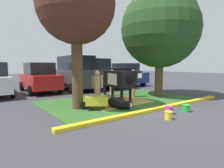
% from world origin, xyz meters
% --- Properties ---
extents(ground_plane, '(80.00, 80.00, 0.00)m').
position_xyz_m(ground_plane, '(0.00, 0.00, 0.00)').
color(ground_plane, '#38383D').
extents(grass_island, '(7.89, 4.75, 0.02)m').
position_xyz_m(grass_island, '(0.40, 2.35, 0.01)').
color(grass_island, '#2D5B23').
rests_on(grass_island, ground).
extents(curb_yellow, '(9.09, 0.24, 0.12)m').
position_xyz_m(curb_yellow, '(0.40, -0.18, 0.06)').
color(curb_yellow, yellow).
rests_on(curb_yellow, ground).
extents(hay_bedding, '(3.29, 2.52, 0.04)m').
position_xyz_m(hay_bedding, '(-0.15, 2.16, 0.03)').
color(hay_bedding, tan).
rests_on(hay_bedding, ground).
extents(shade_tree_left, '(3.23, 3.23, 5.93)m').
position_xyz_m(shade_tree_left, '(-2.27, 2.06, 4.26)').
color(shade_tree_left, '#4C3823').
rests_on(shade_tree_left, ground).
extents(shade_tree_right, '(4.54, 4.54, 6.23)m').
position_xyz_m(shade_tree_right, '(3.07, 2.11, 3.95)').
color(shade_tree_right, brown).
rests_on(shade_tree_right, ground).
extents(cow_holstein, '(0.99, 3.13, 1.61)m').
position_xyz_m(cow_holstein, '(0.06, 2.25, 1.15)').
color(cow_holstein, black).
rests_on(cow_holstein, ground).
extents(calf_lying, '(0.66, 1.33, 0.48)m').
position_xyz_m(calf_lying, '(-0.89, 1.05, 0.24)').
color(calf_lying, black).
rests_on(calf_lying, ground).
extents(person_handler, '(0.34, 0.46, 1.63)m').
position_xyz_m(person_handler, '(-1.47, 1.78, 0.87)').
color(person_handler, '#9E7F5B').
rests_on(person_handler, ground).
extents(person_visitor_near, '(0.34, 0.47, 1.59)m').
position_xyz_m(person_visitor_near, '(1.58, 2.73, 0.85)').
color(person_visitor_near, '#9E7F5B').
rests_on(person_visitor_near, ground).
extents(person_visitor_far, '(0.50, 0.34, 1.59)m').
position_xyz_m(person_visitor_far, '(0.89, 3.85, 0.85)').
color(person_visitor_far, '#9E7F5B').
rests_on(person_visitor_far, ground).
extents(wheelbarrow, '(1.48, 1.22, 0.63)m').
position_xyz_m(wheelbarrow, '(-1.76, 1.39, 0.39)').
color(wheelbarrow, gold).
rests_on(wheelbarrow, ground).
extents(bucket_yellow, '(0.29, 0.29, 0.29)m').
position_xyz_m(bucket_yellow, '(-0.51, -1.26, 0.15)').
color(bucket_yellow, yellow).
rests_on(bucket_yellow, ground).
extents(bucket_pink, '(0.32, 0.32, 0.32)m').
position_xyz_m(bucket_pink, '(0.08, -0.84, 0.17)').
color(bucket_pink, '#EA3893').
rests_on(bucket_pink, ground).
extents(bucket_green, '(0.33, 0.33, 0.28)m').
position_xyz_m(bucket_green, '(0.97, -1.01, 0.15)').
color(bucket_green, green).
rests_on(bucket_green, ground).
extents(sedan_red, '(2.10, 4.44, 2.02)m').
position_xyz_m(sedan_red, '(-2.11, 8.17, 0.98)').
color(sedan_red, red).
rests_on(sedan_red, ground).
extents(suv_dark_grey, '(2.20, 4.64, 2.52)m').
position_xyz_m(suv_dark_grey, '(0.42, 7.79, 1.27)').
color(suv_dark_grey, '#3D3D42').
rests_on(suv_dark_grey, ground).
extents(pickup_truck_black, '(2.31, 5.44, 2.42)m').
position_xyz_m(pickup_truck_black, '(3.06, 8.17, 1.11)').
color(pickup_truck_black, black).
rests_on(pickup_truck_black, ground).
extents(sedan_blue, '(2.10, 4.44, 2.02)m').
position_xyz_m(sedan_blue, '(5.69, 8.18, 0.98)').
color(sedan_blue, navy).
rests_on(sedan_blue, ground).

